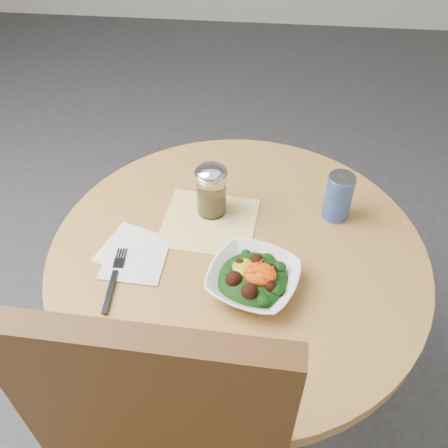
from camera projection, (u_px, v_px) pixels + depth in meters
The scene contains 8 objects.
ground at pixel (233, 396), 1.72m from camera, with size 6.00×6.00×0.00m, color #313133.
table at pixel (236, 301), 1.32m from camera, with size 0.90×0.90×0.75m.
cloth_napkin at pixel (209, 222), 1.25m from camera, with size 0.23×0.21×0.00m, color #DDA60B.
paper_napkins at pixel (134, 254), 1.18m from camera, with size 0.18×0.19×0.00m.
salad_bowl at pixel (253, 279), 1.09m from camera, with size 0.25×0.25×0.07m.
fork at pixel (114, 277), 1.12m from camera, with size 0.03×0.19×0.00m.
spice_shaker at pixel (211, 191), 1.23m from camera, with size 0.08×0.08×0.14m.
beverage_can at pixel (338, 196), 1.23m from camera, with size 0.07×0.07×0.13m.
Camera 1 is at (0.04, -0.78, 1.64)m, focal length 40.00 mm.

